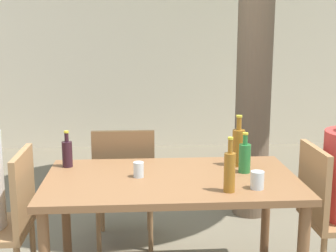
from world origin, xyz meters
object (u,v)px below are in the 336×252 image
at_px(drinking_glass_0, 139,170).
at_px(drinking_glass_1, 257,180).
at_px(patio_chair_1, 330,209).
at_px(green_bottle_1, 245,157).
at_px(patio_chair_2, 124,180).
at_px(amber_bottle_0, 230,171).
at_px(dining_table_front, 171,190).
at_px(patio_chair_0, 6,217).
at_px(amber_bottle_2, 238,146).
at_px(wine_bottle_3, 67,153).

distance_m(drinking_glass_0, drinking_glass_1, 0.70).
distance_m(patio_chair_1, green_bottle_1, 0.62).
xyz_separation_m(patio_chair_2, drinking_glass_1, (0.76, -0.90, 0.27)).
height_order(patio_chair_2, green_bottle_1, green_bottle_1).
distance_m(amber_bottle_0, drinking_glass_0, 0.57).
bearing_deg(drinking_glass_0, drinking_glass_1, -21.32).
height_order(patio_chair_2, amber_bottle_0, amber_bottle_0).
bearing_deg(patio_chair_1, dining_table_front, 90.00).
relative_size(patio_chair_0, drinking_glass_0, 10.01).
height_order(patio_chair_0, amber_bottle_2, amber_bottle_2).
distance_m(patio_chair_2, green_bottle_1, 1.01).
bearing_deg(drinking_glass_1, amber_bottle_2, 91.37).
xyz_separation_m(dining_table_front, patio_chair_0, (-0.98, 0.00, -0.14)).
height_order(amber_bottle_0, drinking_glass_1, amber_bottle_0).
height_order(dining_table_front, green_bottle_1, green_bottle_1).
relative_size(dining_table_front, drinking_glass_1, 15.11).
bearing_deg(drinking_glass_0, dining_table_front, -5.82).
distance_m(dining_table_front, patio_chair_0, 0.99).
bearing_deg(amber_bottle_2, dining_table_front, -154.49).
distance_m(patio_chair_0, patio_chair_1, 1.96).
height_order(dining_table_front, drinking_glass_1, drinking_glass_1).
height_order(amber_bottle_2, wine_bottle_3, amber_bottle_2).
height_order(patio_chair_0, drinking_glass_0, patio_chair_0).
bearing_deg(amber_bottle_2, patio_chair_2, 148.96).
bearing_deg(drinking_glass_0, wine_bottle_3, 151.57).
relative_size(patio_chair_2, amber_bottle_0, 3.03).
distance_m(amber_bottle_0, green_bottle_1, 0.38).
bearing_deg(dining_table_front, drinking_glass_0, 174.18).
bearing_deg(patio_chair_2, dining_table_front, 114.39).
height_order(dining_table_front, patio_chair_1, patio_chair_1).
height_order(wine_bottle_3, drinking_glass_0, wine_bottle_3).
distance_m(patio_chair_1, drinking_glass_1, 0.64).
distance_m(wine_bottle_3, drinking_glass_0, 0.52).
relative_size(patio_chair_1, wine_bottle_3, 3.91).
relative_size(amber_bottle_0, wine_bottle_3, 1.29).
relative_size(patio_chair_2, drinking_glass_1, 9.24).
bearing_deg(green_bottle_1, amber_bottle_0, -115.41).
bearing_deg(patio_chair_2, wine_bottle_3, 48.87).
relative_size(amber_bottle_0, amber_bottle_2, 0.92).
distance_m(patio_chair_2, wine_bottle_3, 0.61).
bearing_deg(drinking_glass_0, patio_chair_0, -178.56).
distance_m(amber_bottle_2, drinking_glass_1, 0.45).
xyz_separation_m(patio_chair_1, amber_bottle_0, (-0.69, -0.27, 0.34)).
xyz_separation_m(patio_chair_0, drinking_glass_0, (0.79, 0.02, 0.27)).
bearing_deg(wine_bottle_3, patio_chair_1, -9.22).
bearing_deg(drinking_glass_0, patio_chair_1, -0.96).
bearing_deg(green_bottle_1, patio_chair_1, -7.51).
height_order(patio_chair_0, patio_chair_1, same).
bearing_deg(wine_bottle_3, amber_bottle_2, -2.72).
distance_m(green_bottle_1, drinking_glass_0, 0.65).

